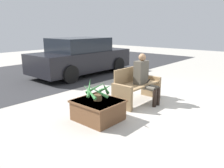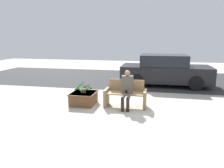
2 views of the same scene
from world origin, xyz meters
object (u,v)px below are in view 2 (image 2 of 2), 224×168
object	(u,v)px
person_seated	(127,88)
potted_plant	(83,87)
planter_box	(84,98)
parked_car	(165,70)
bench	(125,95)

from	to	relation	value
person_seated	potted_plant	size ratio (longest dim) A/B	2.01
planter_box	person_seated	bearing A→B (deg)	-4.67
person_seated	parked_car	size ratio (longest dim) A/B	0.30
potted_plant	parked_car	size ratio (longest dim) A/B	0.15
planter_box	parked_car	distance (m)	4.84
person_seated	potted_plant	world-z (taller)	person_seated
bench	person_seated	bearing A→B (deg)	-69.58
potted_plant	parked_car	bearing A→B (deg)	52.53
parked_car	planter_box	bearing A→B (deg)	-127.36
bench	potted_plant	xyz separation A→B (m)	(-1.50, -0.06, 0.22)
bench	person_seated	world-z (taller)	person_seated
bench	parked_car	size ratio (longest dim) A/B	0.33
bench	planter_box	size ratio (longest dim) A/B	1.51
bench	potted_plant	distance (m)	1.52
planter_box	parked_car	size ratio (longest dim) A/B	0.22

